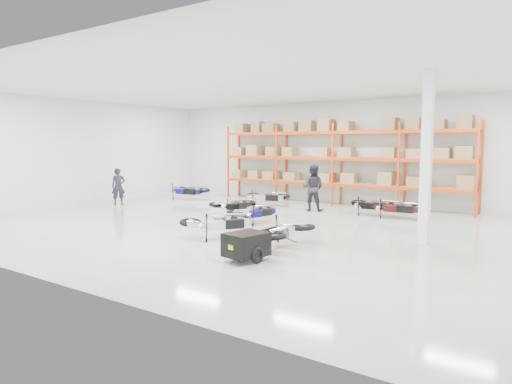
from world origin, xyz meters
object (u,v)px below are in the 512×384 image
Objects in this scene: moto_back_d at (397,204)px; moto_blue_centre at (254,209)px; moto_back_b at (266,194)px; moto_back_c at (375,202)px; moto_back_a at (188,188)px; moto_black_far_left at (234,202)px; trailer at (246,245)px; moto_touring_right at (283,227)px; person_back at (313,188)px; person_left at (118,186)px; moto_silver_left at (219,218)px.

moto_blue_centre is at bearing 132.00° from moto_back_d.
moto_back_c is at bearing -102.52° from moto_back_b.
moto_blue_centre is 0.95× the size of moto_back_c.
moto_back_a is at bearing -16.52° from moto_blue_centre.
moto_black_far_left is at bearing -120.00° from moto_back_a.
trailer is at bearing -163.35° from moto_back_b.
moto_blue_centre is 5.15m from moto_back_d.
moto_black_far_left is 5.19m from moto_back_c.
moto_touring_right is 6.65m from person_back.
moto_back_a is 3.30m from person_left.
moto_back_c is 1.00× the size of moto_back_d.
moto_blue_centre is at bearing -165.87° from moto_back_b.
person_back reaches higher than moto_back_c.
person_back is at bearing -81.35° from moto_blue_centre.
person_left is at bearing 156.24° from moto_back_a.
moto_back_a is 1.11× the size of moto_back_d.
person_back is (-3.34, -0.01, 0.41)m from moto_back_d.
moto_back_d is 3.36m from person_back.
person_left is at bearing 166.68° from trailer.
moto_black_far_left is 5.87m from moto_back_d.
moto_touring_right is 6.46m from moto_back_c.
person_left is at bearing 38.16° from moto_black_far_left.
moto_back_a is at bearing 12.81° from person_left.
moto_back_d is at bearing 170.22° from person_back.
moto_touring_right is 1.04× the size of moto_back_c.
moto_back_b is 5.63m from moto_back_d.
trailer is at bearing -89.31° from moto_touring_right.
moto_silver_left is 1.09× the size of moto_back_d.
trailer is 0.99× the size of person_left.
moto_blue_centre is 0.96× the size of moto_back_d.
trailer is 0.85× the size of moto_back_a.
moto_touring_right is (2.13, -0.04, -0.02)m from moto_silver_left.
moto_silver_left is 6.18m from person_back.
moto_back_b is (-0.36, 2.73, 0.03)m from moto_black_far_left.
person_back reaches higher than moto_blue_centre.
person_back is (1.92, 2.57, 0.43)m from moto_black_far_left.
moto_back_b is at bearing -88.71° from moto_back_a.
moto_black_far_left is 6.77m from trailer.
moto_back_c is (0.07, 6.46, -0.02)m from moto_touring_right.
moto_back_b reaches higher than moto_black_far_left.
moto_back_d is at bearing -121.61° from moto_blue_centre.
moto_back_d is at bearing -105.07° from moto_back_b.
moto_back_d reaches higher than moto_black_far_left.
trailer is 8.06m from moto_back_c.
moto_blue_centre is at bearing 75.52° from person_back.
moto_black_far_left is (-2.16, 3.60, -0.07)m from moto_silver_left.
person_back is (-2.36, 7.81, 0.54)m from trailer.
moto_blue_centre is at bearing 133.86° from trailer.
person_left is at bearing 11.72° from person_back.
moto_back_d is (0.98, 6.22, -0.02)m from moto_touring_right.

